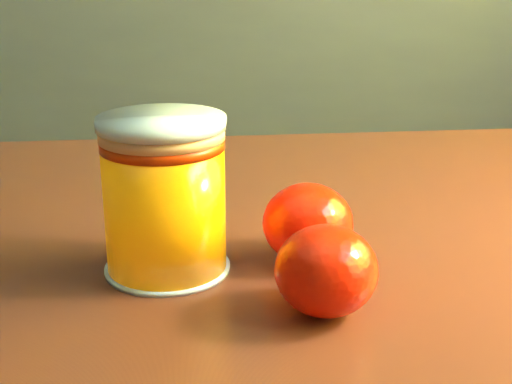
{
  "coord_description": "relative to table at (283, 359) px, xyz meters",
  "views": [
    {
      "loc": [
        0.83,
        -0.46,
        0.94
      ],
      "look_at": [
        0.84,
        0.0,
        0.78
      ],
      "focal_mm": 50.0,
      "sensor_mm": 36.0,
      "label": 1
    }
  ],
  "objects": [
    {
      "name": "table",
      "position": [
        0.0,
        0.0,
        0.0
      ],
      "size": [
        1.02,
        0.76,
        0.72
      ],
      "rotation": [
        0.0,
        0.0,
        0.09
      ],
      "color": "#602918",
      "rests_on": "ground"
    },
    {
      "name": "juice_glass",
      "position": [
        -0.08,
        -0.03,
        0.15
      ],
      "size": [
        0.08,
        0.08,
        0.11
      ],
      "rotation": [
        0.0,
        0.0,
        0.31
      ],
      "color": "orange",
      "rests_on": "table"
    },
    {
      "name": "orange_front",
      "position": [
        0.02,
        -0.09,
        0.12
      ],
      "size": [
        0.07,
        0.07,
        0.06
      ],
      "primitive_type": "ellipsoid",
      "rotation": [
        0.0,
        0.0,
        -0.13
      ],
      "color": "#FB1D05",
      "rests_on": "table"
    },
    {
      "name": "orange_back",
      "position": [
        0.01,
        -0.02,
        0.12
      ],
      "size": [
        0.08,
        0.08,
        0.06
      ],
      "primitive_type": "ellipsoid",
      "rotation": [
        0.0,
        0.0,
        -0.4
      ],
      "color": "#FB1D05",
      "rests_on": "table"
    }
  ]
}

